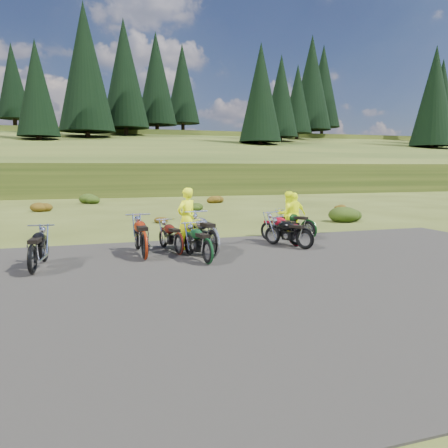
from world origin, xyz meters
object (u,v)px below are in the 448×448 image
object	(u,v)px
motorcycle_0	(33,276)
motorcycle_7	(308,240)
motorcycle_3	(213,257)
person_middle	(187,219)

from	to	relation	value
motorcycle_0	motorcycle_7	world-z (taller)	motorcycle_0
motorcycle_0	motorcycle_3	distance (m)	4.78
motorcycle_3	motorcycle_7	size ratio (longest dim) A/B	1.17
motorcycle_3	motorcycle_7	distance (m)	4.49
motorcycle_0	motorcycle_3	bearing A→B (deg)	-74.09
motorcycle_7	motorcycle_0	bearing A→B (deg)	81.33
motorcycle_3	motorcycle_7	bearing A→B (deg)	-73.22
motorcycle_0	person_middle	distance (m)	4.89
motorcycle_0	person_middle	size ratio (longest dim) A/B	1.07
motorcycle_0	motorcycle_7	size ratio (longest dim) A/B	1.03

